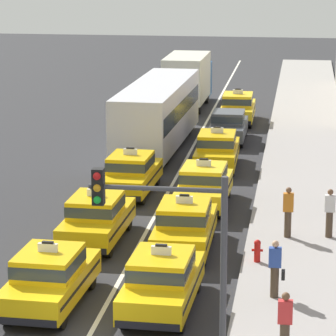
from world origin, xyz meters
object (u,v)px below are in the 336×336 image
at_px(box_truck_left_fifth, 188,78).
at_px(pedestrian_near_crosswalk, 285,325).
at_px(taxi_right_sixth, 238,107).
at_px(pedestrian_trailing, 330,213).
at_px(taxi_right_second, 185,225).
at_px(traffic_light_pole, 177,254).
at_px(pedestrian_mid_block, 275,269).
at_px(sedan_right_fifth, 228,125).
at_px(taxi_right_third, 204,185).
at_px(taxi_right_nearest, 162,280).
at_px(bus_left_fourth, 157,112).
at_px(taxi_left_second, 97,217).
at_px(taxi_left_nearest, 50,277).
at_px(taxi_right_fourth, 217,149).
at_px(fire_hydrant, 257,250).
at_px(pedestrian_by_storefront, 288,212).
at_px(taxi_left_third, 131,173).

xyz_separation_m(box_truck_left_fifth, pedestrian_near_crosswalk, (6.71, -36.12, -0.76)).
distance_m(taxi_right_sixth, pedestrian_trailing, 21.82).
xyz_separation_m(taxi_right_second, taxi_right_sixth, (0.15, 22.99, 0.00)).
bearing_deg(pedestrian_trailing, pedestrian_near_crosswalk, -97.29).
bearing_deg(taxi_right_sixth, pedestrian_near_crosswalk, -83.91).
height_order(pedestrian_trailing, traffic_light_pole, traffic_light_pole).
height_order(pedestrian_near_crosswalk, pedestrian_mid_block, pedestrian_near_crosswalk).
distance_m(sedan_right_fifth, pedestrian_mid_block, 22.30).
xyz_separation_m(taxi_right_third, pedestrian_trailing, (4.70, -3.69, 0.14)).
height_order(taxi_right_nearest, sedan_right_fifth, taxi_right_nearest).
relative_size(bus_left_fourth, pedestrian_mid_block, 6.66).
relative_size(taxi_right_sixth, traffic_light_pole, 0.82).
xyz_separation_m(taxi_left_second, traffic_light_pole, (4.37, -12.17, 2.94)).
distance_m(box_truck_left_fifth, taxi_right_sixth, 5.88).
bearing_deg(taxi_left_second, taxi_left_nearest, -90.47).
xyz_separation_m(sedan_right_fifth, taxi_right_sixth, (0.11, 5.20, 0.03)).
bearing_deg(taxi_right_second, taxi_left_second, 171.54).
xyz_separation_m(taxi_right_second, taxi_right_fourth, (0.00, 11.81, 0.00)).
distance_m(box_truck_left_fifth, taxi_right_third, 22.63).
relative_size(pedestrian_near_crosswalk, pedestrian_mid_block, 1.01).
xyz_separation_m(taxi_right_sixth, pedestrian_mid_block, (2.98, -27.28, 0.12)).
bearing_deg(pedestrian_trailing, sedan_right_fifth, 106.40).
xyz_separation_m(taxi_left_nearest, fire_hydrant, (5.62, 4.25, -0.33)).
xyz_separation_m(pedestrian_trailing, traffic_light_pole, (-3.50, -13.38, 2.81)).
relative_size(box_truck_left_fifth, sedan_right_fifth, 1.63).
xyz_separation_m(sedan_right_fifth, fire_hydrant, (2.44, -19.06, -0.30)).
xyz_separation_m(box_truck_left_fifth, taxi_right_nearest, (3.24, -33.06, -0.90)).
height_order(taxi_left_second, taxi_right_third, same).
relative_size(taxi_left_nearest, fire_hydrant, 6.34).
xyz_separation_m(taxi_left_second, pedestrian_near_crosswalk, (6.58, -8.86, 0.14)).
distance_m(taxi_left_nearest, traffic_light_pole, 8.15).
distance_m(box_truck_left_fifth, fire_hydrant, 29.57).
distance_m(taxi_left_nearest, fire_hydrant, 7.05).
bearing_deg(taxi_right_sixth, pedestrian_trailing, -77.74).
xyz_separation_m(taxi_right_second, traffic_light_pole, (1.29, -11.71, 2.94)).
bearing_deg(taxi_right_third, pedestrian_by_storefront, -49.58).
height_order(taxi_right_second, fire_hydrant, taxi_right_second).
relative_size(sedan_right_fifth, traffic_light_pole, 0.77).
height_order(pedestrian_near_crosswalk, pedestrian_by_storefront, pedestrian_by_storefront).
relative_size(taxi_right_sixth, pedestrian_near_crosswalk, 2.69).
relative_size(taxi_right_nearest, pedestrian_mid_block, 2.72).
xyz_separation_m(taxi_left_second, taxi_right_third, (3.17, 4.89, 0.00)).
relative_size(pedestrian_near_crosswalk, pedestrian_trailing, 1.00).
height_order(taxi_right_sixth, pedestrian_by_storefront, taxi_right_sixth).
bearing_deg(bus_left_fourth, taxi_left_third, -88.32).
distance_m(taxi_right_third, taxi_right_fourth, 6.46).
height_order(taxi_right_second, taxi_right_third, same).
relative_size(taxi_right_fourth, pedestrian_near_crosswalk, 2.70).
bearing_deg(taxi_left_third, taxi_right_sixth, 78.74).
relative_size(taxi_right_fourth, sedan_right_fifth, 1.07).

